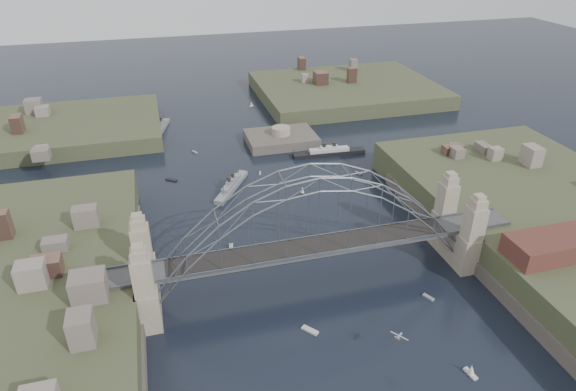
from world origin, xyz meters
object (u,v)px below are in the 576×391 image
at_px(wharf_shed, 559,245).
at_px(ocean_liner, 329,152).
at_px(bridge, 313,229).
at_px(naval_cruiser_far, 161,128).
at_px(naval_cruiser_near, 232,186).
at_px(fort_island, 281,144).

distance_m(wharf_shed, ocean_liner, 74.33).
xyz_separation_m(bridge, wharf_shed, (44.00, -14.00, -2.32)).
distance_m(wharf_shed, naval_cruiser_far, 126.63).
bearing_deg(ocean_liner, wharf_shed, -74.06).
xyz_separation_m(wharf_shed, naval_cruiser_near, (-52.82, 56.96, -9.14)).
distance_m(bridge, wharf_shed, 46.23).
height_order(fort_island, wharf_shed, wharf_shed).
relative_size(fort_island, ocean_liner, 0.97).
distance_m(fort_island, naval_cruiser_near, 34.15).
distance_m(fort_island, wharf_shed, 90.48).
relative_size(bridge, fort_island, 3.82).
distance_m(naval_cruiser_far, ocean_liner, 59.85).
distance_m(bridge, fort_island, 72.14).
bearing_deg(fort_island, naval_cruiser_near, -127.61).
distance_m(bridge, naval_cruiser_far, 95.88).
height_order(bridge, naval_cruiser_near, bridge).
height_order(wharf_shed, naval_cruiser_far, wharf_shed).
bearing_deg(naval_cruiser_near, wharf_shed, -47.16).
bearing_deg(naval_cruiser_far, fort_island, -30.74).
height_order(bridge, naval_cruiser_far, bridge).
xyz_separation_m(bridge, naval_cruiser_far, (-24.82, 91.90, -11.46)).
relative_size(bridge, naval_cruiser_near, 4.94).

